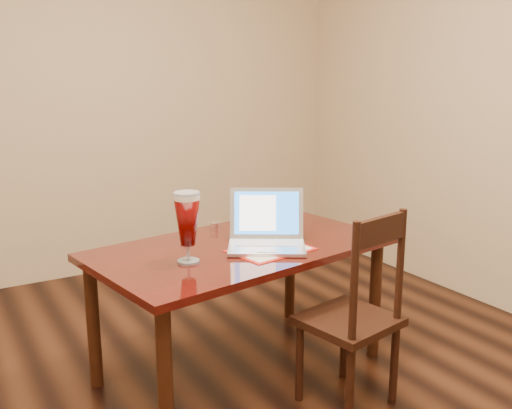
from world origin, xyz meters
TOP-DOWN VIEW (x-y plane):
  - dining_table at (0.44, 0.65)m, footprint 1.52×1.01m
  - dining_chair at (0.73, 0.13)m, footprint 0.45×0.43m

SIDE VIEW (x-z plane):
  - dining_chair at x=0.73m, z-range -0.03..0.88m
  - dining_table at x=0.44m, z-range 0.11..1.09m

